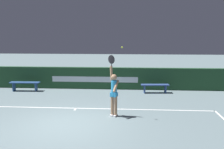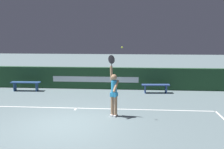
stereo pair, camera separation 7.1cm
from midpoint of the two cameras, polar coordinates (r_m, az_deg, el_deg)
The scene contains 7 objects.
ground_plane at distance 9.10m, azimuth -10.88°, elevation -11.43°, with size 60.00×60.00×0.00m, color slate.
court_lines at distance 8.40m, azimuth -12.30°, elevation -13.29°, with size 11.99×5.62×0.00m.
back_wall at distance 14.44m, azimuth -4.95°, elevation -0.81°, with size 17.44×0.29×1.27m.
tennis_player at distance 9.51m, azimuth 0.65°, elevation -3.98°, with size 0.47×0.46×2.44m.
tennis_ball at distance 9.03m, azimuth 2.60°, elevation 6.37°, with size 0.07×0.07×0.07m.
courtside_bench_near at distance 14.68m, azimuth -19.40°, elevation -2.10°, with size 1.69×0.41×0.52m.
courtside_bench_far at distance 13.59m, azimuth 10.31°, elevation -2.77°, with size 1.54×0.47×0.48m.
Camera 2 is at (2.34, -8.18, 3.24)m, focal length 39.11 mm.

